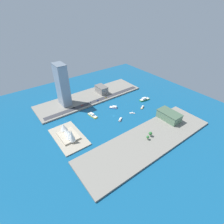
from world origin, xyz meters
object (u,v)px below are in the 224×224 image
Objects in this scene: yacht_sleek_gray at (120,119)px; water_taxi_orange at (142,107)px; suv_black at (74,108)px; van_white at (90,102)px; sailboat_small_white at (132,113)px; catamaran_blue at (114,107)px; ferry_green_doubledeck at (145,99)px; ferry_yellow_fast at (92,115)px; terminal_long_green at (169,116)px; pickup_red at (82,105)px; traffic_light_waterfront at (101,99)px; carpark_squat_concrete at (101,89)px; tower_tall_glass at (62,85)px; opera_landmark at (68,133)px; hatchback_blue at (98,100)px; taxi_yellow_cab at (106,98)px.

yacht_sleek_gray is 1.01× the size of water_taxi_orange.
water_taxi_orange is at bearing -124.82° from suv_black.
water_taxi_orange is at bearing -135.47° from van_white.
sailboat_small_white is 2.24× the size of suv_black.
ferry_green_doubledeck is (-15.80, -73.94, 0.68)m from catamaran_blue.
ferry_yellow_fast is 5.09× the size of van_white.
terminal_long_green is (-56.73, -38.34, 9.58)m from sailboat_small_white.
ferry_yellow_fast is 46.96m from suv_black.
suv_black is at bearing 84.33° from pickup_red.
catamaran_blue is 35.98m from traffic_light_waterfront.
tower_tall_glass is (3.47, 89.68, 34.68)m from carpark_squat_concrete.
yacht_sleek_gray is 100.48m from suv_black.
terminal_long_green is 181.05m from opera_landmark.
catamaran_blue is 0.38× the size of terminal_long_green.
traffic_light_waterfront reaches higher than ferry_green_doubledeck.
ferry_yellow_fast is 53.40m from hatchback_blue.
tower_tall_glass is at bearing 14.26° from suv_black.
suv_black is at bearing 21.70° from ferry_yellow_fast.
pickup_red is at bearing 39.04° from sailboat_small_white.
pickup_red is (84.16, 33.50, 2.41)m from yacht_sleek_gray.
opera_landmark is (-71.64, 64.03, 5.67)m from pickup_red.
tower_tall_glass reaches higher than ferry_yellow_fast.
taxi_yellow_cab is at bearing 166.03° from carpark_squat_concrete.
pickup_red is (-1.83, -18.42, -0.04)m from suv_black.
terminal_long_green is at bearing -160.92° from taxi_yellow_cab.
tower_tall_glass is at bearing -21.47° from opera_landmark.
water_taxi_orange is 0.41× the size of carpark_squat_concrete.
van_white is (42.39, -20.32, 1.94)m from ferry_yellow_fast.
ferry_yellow_fast is 5.19× the size of hatchback_blue.
sailboat_small_white reaches higher than yacht_sleek_gray.
pickup_red is (3.43, 36.05, -0.08)m from hatchback_blue.
van_white is at bearing 117.39° from carpark_squat_concrete.
taxi_yellow_cab reaches higher than water_taxi_orange.
hatchback_blue is at bearing -95.51° from suv_black.
opera_landmark reaches higher than pickup_red.
ferry_yellow_fast is 1.90× the size of yacht_sleek_gray.
ferry_green_doubledeck is 32.65m from water_taxi_orange.
catamaran_blue reaches higher than yacht_sleek_gray.
sailboat_small_white is 130.70m from opera_landmark.
ferry_green_doubledeck reaches higher than hatchback_blue.
traffic_light_waterfront is (-32.66, 23.22, -3.78)m from carpark_squat_concrete.
ferry_green_doubledeck reaches higher than yacht_sleek_gray.
tower_tall_glass is (106.10, 122.01, 44.40)m from water_taxi_orange.
carpark_squat_concrete is at bearing -46.09° from hatchback_blue.
carpark_squat_concrete is at bearing -12.92° from catamaran_blue.
yacht_sleek_gray is 2.95× the size of suv_black.
catamaran_blue is at bearing -145.58° from van_white.
water_taxi_orange is (-35.30, -47.77, -0.31)m from catamaran_blue.
carpark_squat_concrete is at bearing -92.22° from tower_tall_glass.
sailboat_small_white is at bearing -156.34° from catamaran_blue.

